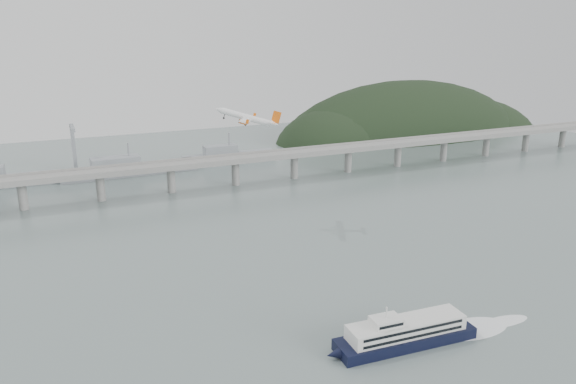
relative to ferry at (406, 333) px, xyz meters
name	(u,v)px	position (x,y,z in m)	size (l,w,h in m)	color
ground	(337,300)	(-6.50, 42.58, -4.79)	(900.00, 900.00, 0.00)	slate
bridge	(209,165)	(-7.65, 242.58, 12.85)	(800.00, 22.00, 23.90)	gray
headland	(414,148)	(278.68, 374.34, -24.14)	(365.00, 155.00, 156.00)	black
ferry	(406,333)	(0.00, 0.00, 0.00)	(93.78, 19.14, 17.68)	black
airliner	(248,118)	(-9.64, 148.36, 62.78)	(35.81, 33.95, 12.91)	white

